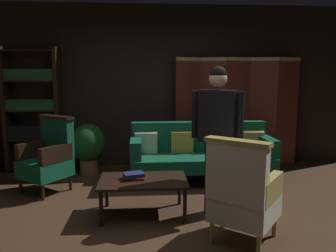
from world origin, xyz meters
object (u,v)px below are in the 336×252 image
armchair_wing_left (48,156)px  book_red_leather (134,178)px  book_navy_cloth (134,175)px  folding_screen (238,111)px  standing_figure (217,127)px  potted_plant (88,145)px  bookshelf (33,108)px  armchair_gilt_accent (243,194)px  coffee_table (143,183)px  velvet_couch (201,151)px

armchair_wing_left → book_red_leather: bearing=-36.0°
book_navy_cloth → folding_screen: bearing=47.5°
standing_figure → book_red_leather: standing_figure is taller
potted_plant → book_red_leather: (0.78, -1.60, -0.05)m
standing_figure → potted_plant: bearing=136.2°
bookshelf → book_navy_cloth: bookshelf is taller
standing_figure → armchair_gilt_accent: bearing=-81.4°
armchair_gilt_accent → armchair_wing_left: size_ratio=1.00×
armchair_wing_left → book_navy_cloth: (1.20, -0.87, -0.02)m
folding_screen → book_navy_cloth: folding_screen is taller
folding_screen → potted_plant: folding_screen is taller
bookshelf → standing_figure: bearing=-36.7°
book_navy_cloth → book_red_leather: bearing=0.0°
standing_figure → coffee_table: bearing=177.8°
armchair_gilt_accent → standing_figure: standing_figure is taller
folding_screen → book_navy_cloth: size_ratio=9.77×
standing_figure → book_navy_cloth: size_ratio=7.67×
bookshelf → book_navy_cloth: 2.65m
standing_figure → book_red_leather: size_ratio=7.23×
armchair_wing_left → potted_plant: size_ratio=1.24×
armchair_gilt_accent → standing_figure: (-0.10, 0.69, 0.54)m
potted_plant → book_navy_cloth: bearing=-64.1°
velvet_couch → standing_figure: standing_figure is taller
bookshelf → velvet_couch: (2.70, -0.74, -0.60)m
potted_plant → coffee_table: bearing=-61.4°
coffee_table → standing_figure: (0.84, -0.03, 0.65)m
coffee_table → potted_plant: bearing=118.6°
standing_figure → bookshelf: bearing=143.3°
bookshelf → armchair_gilt_accent: 3.89m
coffee_table → book_red_leather: bearing=166.9°
bookshelf → coffee_table: bearing=-47.0°
coffee_table → book_red_leather: (-0.11, 0.03, 0.06)m
potted_plant → book_navy_cloth: size_ratio=3.78×
velvet_couch → armchair_gilt_accent: armchair_gilt_accent is taller
coffee_table → armchair_wing_left: bearing=145.5°
potted_plant → book_navy_cloth: 1.78m
velvet_couch → armchair_wing_left: armchair_wing_left is taller
folding_screen → potted_plant: size_ratio=2.58×
velvet_couch → standing_figure: bearing=-91.8°
folding_screen → armchair_wing_left: bearing=-160.7°
bookshelf → armchair_wing_left: size_ratio=1.97×
armchair_wing_left → potted_plant: bearing=59.6°
bookshelf → velvet_couch: bookshelf is taller
coffee_table → bookshelf: bearing=133.0°
coffee_table → book_red_leather: 0.13m
folding_screen → armchair_gilt_accent: bearing=-104.7°
armchair_wing_left → book_red_leather: size_ratio=4.42×
book_red_leather → potted_plant: bearing=115.9°
armchair_wing_left → book_red_leather: 1.48m
velvet_couch → book_red_leather: size_ratio=9.00×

